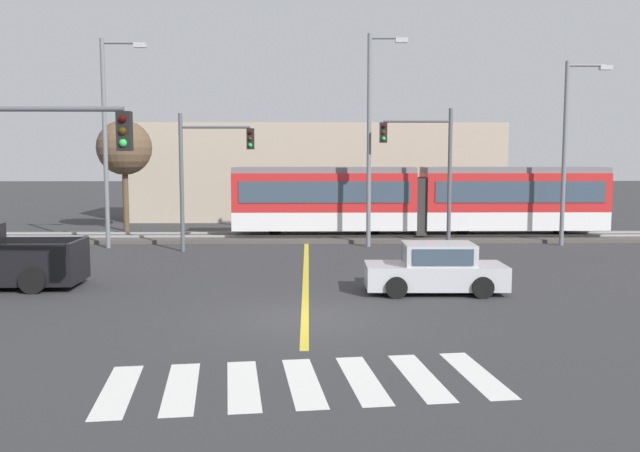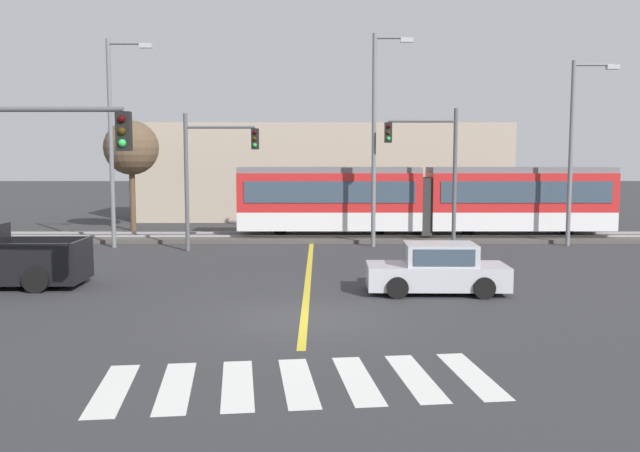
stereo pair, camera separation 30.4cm
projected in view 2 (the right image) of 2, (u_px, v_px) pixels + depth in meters
name	position (u px, v px, depth m)	size (l,w,h in m)	color
ground_plane	(301.00, 318.00, 17.30)	(200.00, 200.00, 0.00)	#333335
track_bed	(309.00, 237.00, 34.11)	(120.00, 4.00, 0.18)	#4C4742
rail_near	(309.00, 236.00, 33.38)	(120.00, 0.08, 0.10)	#939399
rail_far	(309.00, 233.00, 34.81)	(120.00, 0.08, 0.10)	#939399
light_rail_tram	(421.00, 198.00, 33.93)	(18.50, 2.64, 3.43)	silver
crosswalk_stripe_0	(110.00, 390.00, 11.98)	(0.56, 2.80, 0.01)	silver
crosswalk_stripe_1	(173.00, 387.00, 12.12)	(0.56, 2.80, 0.01)	silver
crosswalk_stripe_2	(235.00, 384.00, 12.25)	(0.56, 2.80, 0.01)	silver
crosswalk_stripe_3	(295.00, 382.00, 12.39)	(0.56, 2.80, 0.01)	silver
crosswalk_stripe_4	(354.00, 379.00, 12.52)	(0.56, 2.80, 0.01)	silver
crosswalk_stripe_5	(412.00, 377.00, 12.66)	(0.56, 2.80, 0.01)	silver
crosswalk_stripe_6	(469.00, 375.00, 12.80)	(0.56, 2.80, 0.01)	silver
lane_centre_line	(305.00, 277.00, 23.25)	(0.20, 17.84, 0.01)	gold
sedan_crossing	(434.00, 270.00, 20.48)	(4.23, 1.98, 1.52)	#B7BABF
traffic_light_far_right	(429.00, 159.00, 30.19)	(3.25, 0.38, 6.27)	#515459
traffic_light_far_left	(208.00, 163.00, 29.27)	(3.25, 0.38, 5.98)	#515459
traffic_light_near_left	(26.00, 173.00, 15.59)	(3.75, 0.38, 5.68)	#515459
street_lamp_west	(111.00, 132.00, 30.30)	(2.06, 0.28, 9.32)	slate
street_lamp_centre	(374.00, 130.00, 30.61)	(1.80, 0.28, 9.61)	slate
street_lamp_east	(572.00, 142.00, 30.99)	(2.13, 0.28, 8.47)	slate
bare_tree_far_west	(128.00, 148.00, 37.33)	(3.00, 3.00, 6.13)	brown
building_backdrop_far	(321.00, 172.00, 45.07)	(23.85, 6.00, 6.25)	tan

